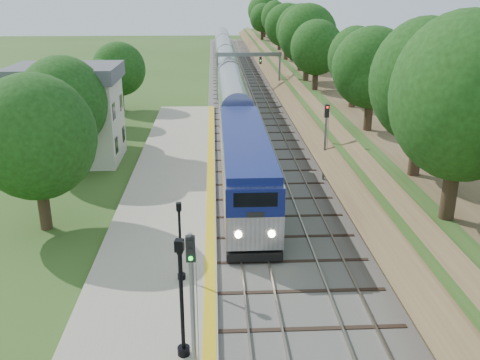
{
  "coord_description": "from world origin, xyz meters",
  "views": [
    {
      "loc": [
        -2.01,
        -14.11,
        13.78
      ],
      "look_at": [
        -0.5,
        16.52,
        2.8
      ],
      "focal_mm": 40.0,
      "sensor_mm": 36.0,
      "label": 1
    }
  ],
  "objects_px": {
    "lamppost_mid": "(182,305)",
    "lamppost_far": "(180,246)",
    "signal_farside": "(326,134)",
    "signal_gantry": "(248,63)",
    "station_building": "(69,113)",
    "signal_platform": "(192,288)",
    "train": "(228,76)"
  },
  "relations": [
    {
      "from": "signal_gantry",
      "to": "lamppost_far",
      "type": "distance_m",
      "value": 46.44
    },
    {
      "from": "signal_platform",
      "to": "signal_farside",
      "type": "height_order",
      "value": "signal_farside"
    },
    {
      "from": "train",
      "to": "lamppost_far",
      "type": "bearing_deg",
      "value": -94.13
    },
    {
      "from": "station_building",
      "to": "lamppost_mid",
      "type": "distance_m",
      "value": 28.82
    },
    {
      "from": "signal_platform",
      "to": "train",
      "type": "bearing_deg",
      "value": 87.15
    },
    {
      "from": "lamppost_far",
      "to": "signal_platform",
      "type": "relative_size",
      "value": 0.72
    },
    {
      "from": "station_building",
      "to": "signal_platform",
      "type": "height_order",
      "value": "station_building"
    },
    {
      "from": "lamppost_mid",
      "to": "signal_farside",
      "type": "distance_m",
      "value": 22.69
    },
    {
      "from": "station_building",
      "to": "signal_gantry",
      "type": "relative_size",
      "value": 1.02
    },
    {
      "from": "train",
      "to": "lamppost_mid",
      "type": "height_order",
      "value": "lamppost_mid"
    },
    {
      "from": "signal_gantry",
      "to": "signal_farside",
      "type": "relative_size",
      "value": 1.44
    },
    {
      "from": "station_building",
      "to": "lamppost_mid",
      "type": "bearing_deg",
      "value": -68.27
    },
    {
      "from": "lamppost_mid",
      "to": "signal_farside",
      "type": "height_order",
      "value": "signal_farside"
    },
    {
      "from": "signal_gantry",
      "to": "lamppost_far",
      "type": "height_order",
      "value": "signal_gantry"
    },
    {
      "from": "lamppost_mid",
      "to": "signal_farside",
      "type": "bearing_deg",
      "value": 65.11
    },
    {
      "from": "signal_gantry",
      "to": "train",
      "type": "xyz_separation_m",
      "value": [
        -2.47,
        5.79,
        -2.5
      ]
    },
    {
      "from": "train",
      "to": "signal_farside",
      "type": "bearing_deg",
      "value": -80.48
    },
    {
      "from": "signal_platform",
      "to": "lamppost_far",
      "type": "bearing_deg",
      "value": 97.2
    },
    {
      "from": "signal_farside",
      "to": "lamppost_mid",
      "type": "bearing_deg",
      "value": -114.89
    },
    {
      "from": "signal_farside",
      "to": "train",
      "type": "bearing_deg",
      "value": 99.52
    },
    {
      "from": "station_building",
      "to": "signal_gantry",
      "type": "height_order",
      "value": "station_building"
    },
    {
      "from": "lamppost_far",
      "to": "signal_platform",
      "type": "bearing_deg",
      "value": -82.8
    },
    {
      "from": "station_building",
      "to": "signal_platform",
      "type": "xyz_separation_m",
      "value": [
        11.1,
        -27.56,
        -0.29
      ]
    },
    {
      "from": "train",
      "to": "lamppost_mid",
      "type": "bearing_deg",
      "value": -93.32
    },
    {
      "from": "lamppost_mid",
      "to": "lamppost_far",
      "type": "bearing_deg",
      "value": 93.89
    },
    {
      "from": "lamppost_far",
      "to": "train",
      "type": "bearing_deg",
      "value": 85.87
    },
    {
      "from": "signal_gantry",
      "to": "station_building",
      "type": "bearing_deg",
      "value": -123.38
    },
    {
      "from": "lamppost_mid",
      "to": "lamppost_far",
      "type": "height_order",
      "value": "lamppost_mid"
    },
    {
      "from": "signal_gantry",
      "to": "train",
      "type": "bearing_deg",
      "value": 113.11
    },
    {
      "from": "lamppost_mid",
      "to": "signal_platform",
      "type": "xyz_separation_m",
      "value": [
        0.44,
        -0.82,
        1.21
      ]
    },
    {
      "from": "station_building",
      "to": "lamppost_far",
      "type": "relative_size",
      "value": 2.14
    },
    {
      "from": "lamppost_mid",
      "to": "signal_farside",
      "type": "relative_size",
      "value": 0.84
    }
  ]
}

